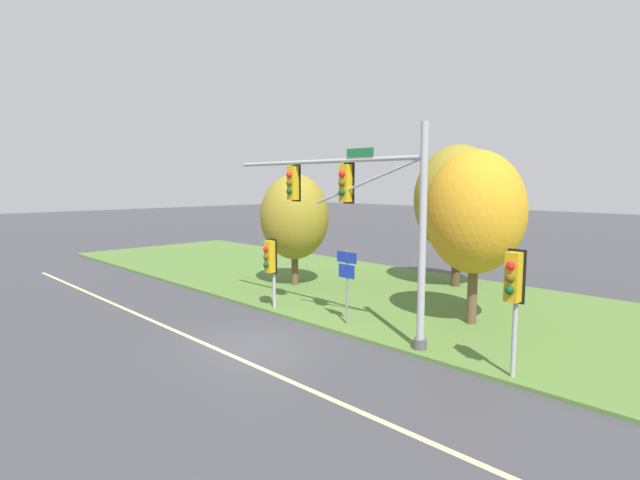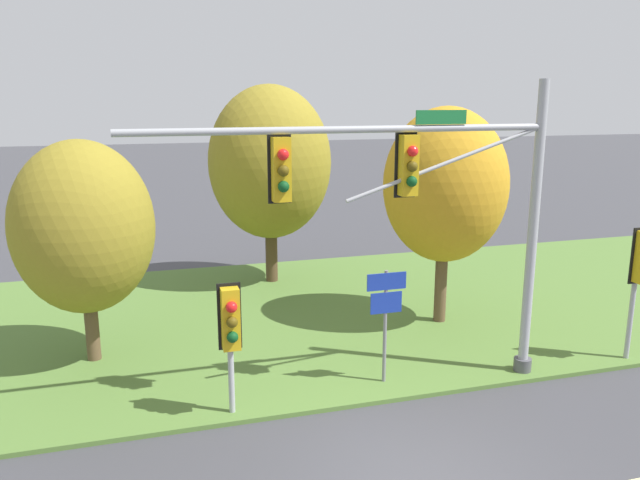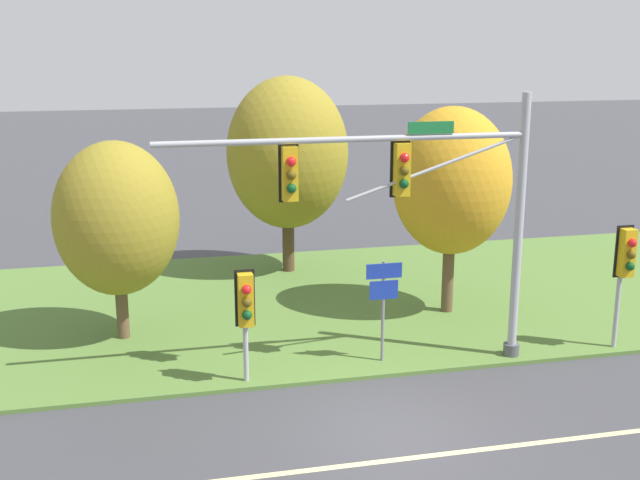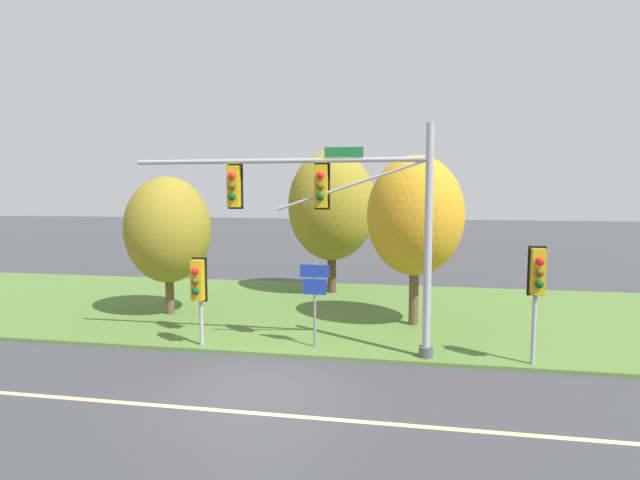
# 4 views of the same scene
# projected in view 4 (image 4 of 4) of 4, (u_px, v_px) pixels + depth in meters

# --- Properties ---
(ground_plane) EXTENTS (160.00, 160.00, 0.00)m
(ground_plane) POSITION_uv_depth(u_px,v_px,m) (260.00, 391.00, 11.98)
(ground_plane) COLOR #3D3D42
(lane_stripe) EXTENTS (36.00, 0.16, 0.01)m
(lane_stripe) POSITION_uv_depth(u_px,v_px,m) (244.00, 412.00, 10.80)
(lane_stripe) COLOR beige
(lane_stripe) RESTS_ON ground
(grass_verge) EXTENTS (48.00, 11.50, 0.10)m
(grass_verge) POSITION_uv_depth(u_px,v_px,m) (320.00, 310.00, 20.06)
(grass_verge) COLOR #517533
(grass_verge) RESTS_ON ground
(traffic_signal_mast) EXTENTS (8.86, 0.49, 6.55)m
(traffic_signal_mast) POSITION_uv_depth(u_px,v_px,m) (338.00, 208.00, 14.20)
(traffic_signal_mast) COLOR #9EA0A5
(traffic_signal_mast) RESTS_ON grass_verge
(pedestrian_signal_near_kerb) EXTENTS (0.46, 0.55, 2.71)m
(pedestrian_signal_near_kerb) POSITION_uv_depth(u_px,v_px,m) (198.00, 284.00, 14.94)
(pedestrian_signal_near_kerb) COLOR #9EA0A5
(pedestrian_signal_near_kerb) RESTS_ON grass_verge
(pedestrian_signal_further_along) EXTENTS (0.46, 0.55, 3.24)m
(pedestrian_signal_further_along) POSITION_uv_depth(u_px,v_px,m) (537.00, 279.00, 13.20)
(pedestrian_signal_further_along) COLOR #9EA0A5
(pedestrian_signal_further_along) RESTS_ON grass_verge
(route_sign_post) EXTENTS (0.89, 0.08, 2.56)m
(route_sign_post) POSITION_uv_depth(u_px,v_px,m) (315.00, 291.00, 14.94)
(route_sign_post) COLOR slate
(route_sign_post) RESTS_ON grass_verge
(tree_nearest_road) EXTENTS (3.22, 3.22, 5.27)m
(tree_nearest_road) POSITION_uv_depth(u_px,v_px,m) (168.00, 230.00, 18.93)
(tree_nearest_road) COLOR brown
(tree_nearest_road) RESTS_ON grass_verge
(tree_left_of_mast) EXTENTS (4.05, 4.05, 6.59)m
(tree_left_of_mast) POSITION_uv_depth(u_px,v_px,m) (332.00, 206.00, 23.04)
(tree_left_of_mast) COLOR #4C3823
(tree_left_of_mast) RESTS_ON grass_verge
(tree_behind_signpost) EXTENTS (3.35, 3.35, 5.96)m
(tree_behind_signpost) POSITION_uv_depth(u_px,v_px,m) (415.00, 216.00, 17.32)
(tree_behind_signpost) COLOR brown
(tree_behind_signpost) RESTS_ON grass_verge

